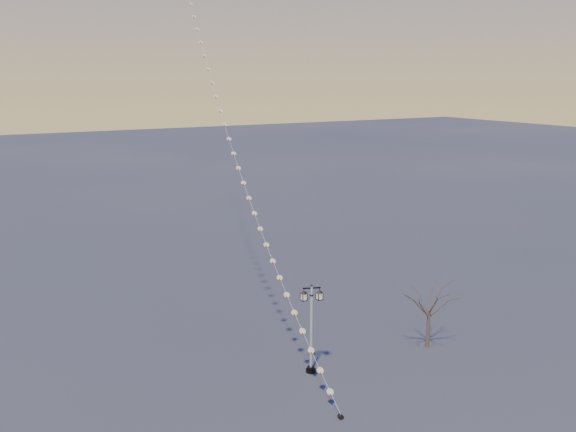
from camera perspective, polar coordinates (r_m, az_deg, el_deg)
ground at (r=27.92m, az=5.60°, el=-17.68°), size 300.00×300.00×0.00m
street_lamp at (r=29.04m, az=2.31°, el=-10.61°), size 1.12×0.69×4.64m
bare_tree at (r=32.43m, az=13.80°, el=-8.00°), size 2.40×2.40×3.98m
kite_train at (r=40.90m, az=-6.62°, el=14.41°), size 6.29×39.19×30.52m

